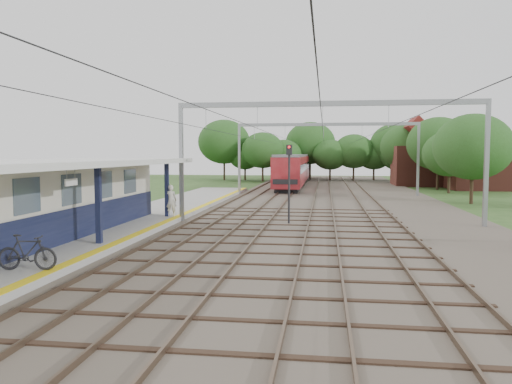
{
  "coord_description": "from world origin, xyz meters",
  "views": [
    {
      "loc": [
        3.35,
        -13.38,
        4.06
      ],
      "look_at": [
        -1.02,
        18.23,
        1.6
      ],
      "focal_mm": 35.0,
      "sensor_mm": 36.0,
      "label": 1
    }
  ],
  "objects_px": {
    "bicycle": "(27,252)",
    "person": "(171,201)",
    "train": "(296,168)",
    "signal_post": "(289,174)"
  },
  "relations": [
    {
      "from": "bicycle",
      "to": "signal_post",
      "type": "distance_m",
      "value": 15.62
    },
    {
      "from": "person",
      "to": "bicycle",
      "type": "relative_size",
      "value": 0.98
    },
    {
      "from": "signal_post",
      "to": "train",
      "type": "bearing_deg",
      "value": 98.9
    },
    {
      "from": "train",
      "to": "person",
      "type": "bearing_deg",
      "value": -97.62
    },
    {
      "from": "person",
      "to": "signal_post",
      "type": "distance_m",
      "value": 7.21
    },
    {
      "from": "train",
      "to": "signal_post",
      "type": "distance_m",
      "value": 38.93
    },
    {
      "from": "bicycle",
      "to": "person",
      "type": "bearing_deg",
      "value": -7.48
    },
    {
      "from": "train",
      "to": "signal_post",
      "type": "bearing_deg",
      "value": -87.28
    },
    {
      "from": "person",
      "to": "signal_post",
      "type": "relative_size",
      "value": 0.41
    },
    {
      "from": "train",
      "to": "signal_post",
      "type": "xyz_separation_m",
      "value": [
        1.85,
        -38.88,
        0.78
      ]
    }
  ]
}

